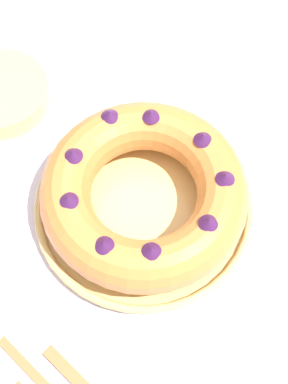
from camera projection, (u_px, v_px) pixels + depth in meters
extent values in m
plane|color=#4C4742|center=(146.00, 329.00, 1.44)|extent=(8.00, 8.00, 0.00)
cube|color=silver|center=(147.00, 225.00, 0.79)|extent=(1.37, 1.18, 0.03)
cylinder|color=brown|center=(157.00, 10.00, 1.48)|extent=(0.06, 0.06, 0.71)
cylinder|color=tan|center=(144.00, 208.00, 0.78)|extent=(0.31, 0.31, 0.01)
torus|color=tan|center=(144.00, 205.00, 0.77)|extent=(0.32, 0.32, 0.01)
torus|color=#C67538|center=(144.00, 192.00, 0.74)|extent=(0.29, 0.29, 0.07)
cone|color=#3D1947|center=(151.00, 114.00, 0.75)|extent=(0.03, 0.03, 0.01)
cone|color=#3D1947|center=(110.00, 114.00, 0.75)|extent=(0.03, 0.03, 0.01)
cone|color=#3D1947|center=(73.00, 154.00, 0.72)|extent=(0.04, 0.04, 0.01)
cone|color=#3D1947|center=(68.00, 199.00, 0.69)|extent=(0.03, 0.03, 0.01)
cone|color=#3D1947|center=(104.00, 244.00, 0.66)|extent=(0.04, 0.04, 0.01)
cone|color=#3D1947|center=(152.00, 250.00, 0.66)|extent=(0.04, 0.04, 0.01)
cone|color=#3D1947|center=(209.00, 222.00, 0.67)|extent=(0.03, 0.03, 0.01)
cone|color=#3D1947|center=(226.00, 177.00, 0.70)|extent=(0.04, 0.04, 0.01)
cone|color=#3D1947|center=(203.00, 137.00, 0.73)|extent=(0.04, 0.04, 0.01)
cube|color=#936038|center=(39.00, 380.00, 0.68)|extent=(0.01, 0.15, 0.01)
cube|color=#936038|center=(69.00, 371.00, 0.68)|extent=(0.02, 0.08, 0.01)
cube|color=silver|center=(22.00, 324.00, 0.71)|extent=(0.02, 0.10, 0.00)
cylinder|color=tan|center=(1.00, 94.00, 0.86)|extent=(0.16, 0.16, 0.04)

